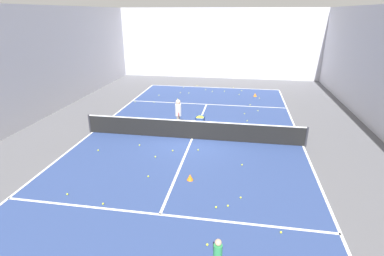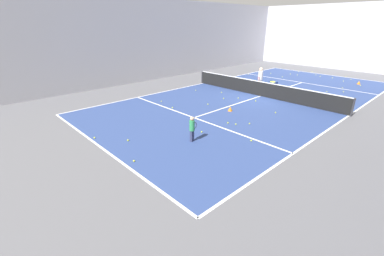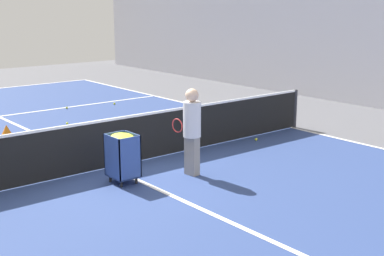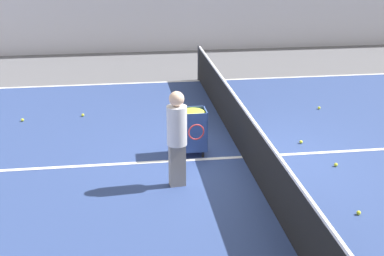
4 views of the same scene
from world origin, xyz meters
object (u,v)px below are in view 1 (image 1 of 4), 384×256
object	(u,v)px
tennis_net	(192,130)
player_near_baseline	(218,255)
coach_at_net	(178,112)
training_cone_0	(190,177)
ball_cart	(200,121)
training_cone_1	(255,95)

from	to	relation	value
tennis_net	player_near_baseline	xyz separation A→B (m)	(2.04, -8.41, 0.11)
player_near_baseline	coach_at_net	world-z (taller)	coach_at_net
player_near_baseline	coach_at_net	xyz separation A→B (m)	(-3.05, 9.79, 0.33)
tennis_net	player_near_baseline	world-z (taller)	player_near_baseline
player_near_baseline	tennis_net	bearing A→B (deg)	0.37
player_near_baseline	training_cone_0	xyz separation A→B (m)	(-1.44, 4.36, -0.51)
player_near_baseline	ball_cart	distance (m)	9.52
ball_cart	training_cone_0	size ratio (longest dim) A/B	3.66
coach_at_net	training_cone_1	world-z (taller)	coach_at_net
coach_at_net	training_cone_1	bearing A→B (deg)	142.65
tennis_net	training_cone_1	distance (m)	9.76
player_near_baseline	ball_cart	bearing A→B (deg)	-2.61
tennis_net	training_cone_0	size ratio (longest dim) A/B	44.52
coach_at_net	training_cone_0	size ratio (longest dim) A/B	6.58
ball_cart	training_cone_0	world-z (taller)	ball_cart
ball_cart	training_cone_0	bearing A→B (deg)	-86.34
tennis_net	training_cone_0	distance (m)	4.11
tennis_net	ball_cart	distance (m)	1.00
tennis_net	training_cone_1	xyz separation A→B (m)	(3.48, 9.10, -0.39)
tennis_net	training_cone_0	bearing A→B (deg)	-81.58
tennis_net	coach_at_net	size ratio (longest dim) A/B	6.77
coach_at_net	training_cone_1	size ratio (longest dim) A/B	6.35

